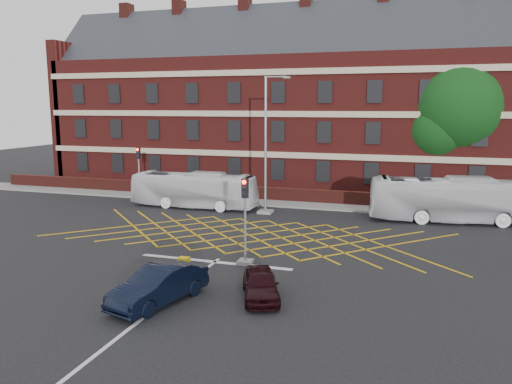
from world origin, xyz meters
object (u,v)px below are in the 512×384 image
(traffic_light_far, at_px, (139,177))
(utility_cabinet, at_px, (184,267))
(bus_left, at_px, (194,190))
(car_navy, at_px, (159,285))
(car_maroon, at_px, (261,284))
(deciduous_tree, at_px, (456,114))
(direction_signs, at_px, (144,182))
(street_lamp, at_px, (266,166))
(bus_right, at_px, (453,200))
(traffic_light_near, at_px, (245,229))

(traffic_light_far, distance_m, utility_cabinet, 20.62)
(bus_left, bearing_deg, car_navy, -159.12)
(car_maroon, relative_size, deciduous_tree, 0.30)
(direction_signs, bearing_deg, deciduous_tree, 17.48)
(car_maroon, xyz_separation_m, utility_cabinet, (-4.07, 1.36, -0.13))
(street_lamp, bearing_deg, bus_right, 5.06)
(bus_right, height_order, traffic_light_near, traffic_light_near)
(deciduous_tree, bearing_deg, utility_cabinet, -117.96)
(traffic_light_near, relative_size, utility_cabinet, 4.64)
(car_navy, distance_m, direction_signs, 23.06)
(bus_left, xyz_separation_m, utility_cabinet, (6.11, -14.52, -0.90))
(traffic_light_near, bearing_deg, deciduous_tree, 63.47)
(bus_right, xyz_separation_m, street_lamp, (-12.67, -1.12, 1.89))
(utility_cabinet, bearing_deg, deciduous_tree, 62.04)
(car_navy, xyz_separation_m, traffic_light_far, (-12.46, 19.74, 1.03))
(bus_right, distance_m, car_maroon, 18.67)
(bus_left, bearing_deg, car_maroon, -146.72)
(street_lamp, bearing_deg, traffic_light_far, 168.22)
(bus_left, height_order, direction_signs, bus_left)
(bus_left, distance_m, car_navy, 18.77)
(deciduous_tree, bearing_deg, bus_right, -93.22)
(car_navy, distance_m, traffic_light_near, 6.01)
(bus_left, xyz_separation_m, traffic_light_far, (-5.97, 2.14, 0.40))
(bus_right, relative_size, utility_cabinet, 11.86)
(deciduous_tree, bearing_deg, car_maroon, -109.00)
(car_navy, height_order, utility_cabinet, car_navy)
(car_navy, xyz_separation_m, deciduous_tree, (12.54, 27.41, 6.32))
(traffic_light_near, height_order, street_lamp, street_lamp)
(traffic_light_near, xyz_separation_m, direction_signs, (-13.68, 14.00, -0.39))
(bus_right, relative_size, deciduous_tree, 0.94)
(deciduous_tree, xyz_separation_m, direction_signs, (-24.53, -7.73, -5.67))
(bus_left, distance_m, car_maroon, 18.88)
(street_lamp, relative_size, direction_signs, 4.42)
(bus_right, height_order, car_maroon, bus_right)
(traffic_light_near, height_order, utility_cabinet, traffic_light_near)
(street_lamp, xyz_separation_m, utility_cabinet, (0.26, -14.20, -2.95))
(deciduous_tree, relative_size, street_lamp, 1.19)
(car_navy, relative_size, direction_signs, 2.02)
(deciduous_tree, bearing_deg, traffic_light_near, -116.53)
(deciduous_tree, distance_m, traffic_light_far, 26.68)
(car_maroon, relative_size, direction_signs, 1.58)
(car_navy, height_order, car_maroon, car_navy)
(car_maroon, bearing_deg, direction_signs, 110.20)
(traffic_light_far, height_order, street_lamp, street_lamp)
(direction_signs, relative_size, utility_cabinet, 2.39)
(car_maroon, height_order, traffic_light_far, traffic_light_far)
(traffic_light_far, height_order, utility_cabinet, traffic_light_far)
(car_maroon, height_order, deciduous_tree, deciduous_tree)
(deciduous_tree, height_order, direction_signs, deciduous_tree)
(bus_left, relative_size, deciduous_tree, 0.85)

